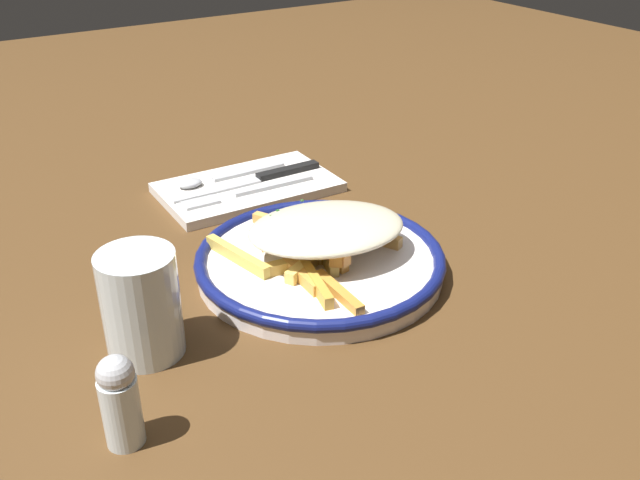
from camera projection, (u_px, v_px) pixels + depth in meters
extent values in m
plane|color=#4F341A|center=(320.00, 272.00, 0.74)|extent=(2.60, 2.60, 0.00)
cylinder|color=white|center=(320.00, 265.00, 0.74)|extent=(0.26, 0.26, 0.02)
torus|color=navy|center=(320.00, 257.00, 0.73)|extent=(0.26, 0.26, 0.01)
cube|color=gold|center=(303.00, 261.00, 0.72)|extent=(0.02, 0.08, 0.01)
cube|color=gold|center=(303.00, 276.00, 0.69)|extent=(0.06, 0.01, 0.01)
cube|color=#DDBA4F|center=(238.00, 256.00, 0.72)|extent=(0.09, 0.03, 0.01)
cube|color=gold|center=(341.00, 244.00, 0.72)|extent=(0.07, 0.06, 0.01)
cube|color=gold|center=(282.00, 224.00, 0.76)|extent=(0.07, 0.04, 0.01)
cube|color=orange|center=(291.00, 246.00, 0.74)|extent=(0.04, 0.06, 0.01)
cube|color=gold|center=(332.00, 242.00, 0.72)|extent=(0.02, 0.08, 0.01)
cube|color=#ECC45C|center=(314.00, 258.00, 0.72)|extent=(0.05, 0.09, 0.01)
cube|color=#DA9448|center=(320.00, 249.00, 0.71)|extent=(0.07, 0.03, 0.01)
cube|color=gold|center=(324.00, 252.00, 0.73)|extent=(0.08, 0.02, 0.01)
cube|color=#DEA751|center=(362.00, 233.00, 0.77)|extent=(0.09, 0.05, 0.01)
cube|color=gold|center=(305.00, 249.00, 0.74)|extent=(0.08, 0.03, 0.01)
cube|color=gold|center=(315.00, 282.00, 0.68)|extent=(0.08, 0.03, 0.01)
cube|color=#C98833|center=(339.00, 292.00, 0.67)|extent=(0.08, 0.01, 0.01)
cube|color=gold|center=(349.00, 227.00, 0.78)|extent=(0.05, 0.07, 0.01)
cube|color=gold|center=(325.00, 256.00, 0.72)|extent=(0.07, 0.03, 0.01)
cube|color=#F0B458|center=(299.00, 240.00, 0.76)|extent=(0.05, 0.06, 0.01)
ellipsoid|color=beige|center=(327.00, 229.00, 0.72)|extent=(0.16, 0.19, 0.02)
cube|color=#2E712B|center=(356.00, 225.00, 0.72)|extent=(0.00, 0.00, 0.00)
cube|color=#23571E|center=(278.00, 211.00, 0.75)|extent=(0.00, 0.00, 0.00)
cube|color=#275C1C|center=(272.00, 216.00, 0.73)|extent=(0.00, 0.00, 0.00)
cube|color=#1F5C28|center=(345.00, 218.00, 0.73)|extent=(0.00, 0.00, 0.00)
cube|color=#225E20|center=(339.00, 223.00, 0.72)|extent=(0.00, 0.00, 0.00)
cube|color=#325728|center=(302.00, 200.00, 0.77)|extent=(0.00, 0.00, 0.00)
cube|color=#227330|center=(279.00, 224.00, 0.72)|extent=(0.00, 0.00, 0.00)
cube|color=silver|center=(248.00, 187.00, 0.92)|extent=(0.14, 0.23, 0.01)
cube|color=silver|center=(273.00, 185.00, 0.90)|extent=(0.02, 0.11, 0.01)
cube|color=silver|center=(201.00, 202.00, 0.86)|extent=(0.02, 0.04, 0.00)
cube|color=black|center=(288.00, 171.00, 0.94)|extent=(0.01, 0.09, 0.01)
cube|color=silver|center=(216.00, 190.00, 0.89)|extent=(0.02, 0.12, 0.00)
cube|color=silver|center=(249.00, 172.00, 0.94)|extent=(0.01, 0.10, 0.00)
ellipsoid|color=silver|center=(190.00, 183.00, 0.90)|extent=(0.02, 0.03, 0.01)
cylinder|color=silver|center=(141.00, 305.00, 0.60)|extent=(0.07, 0.07, 0.10)
cylinder|color=silver|center=(122.00, 411.00, 0.52)|extent=(0.03, 0.03, 0.06)
sphere|color=#B7BABF|center=(115.00, 373.00, 0.50)|extent=(0.03, 0.03, 0.03)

